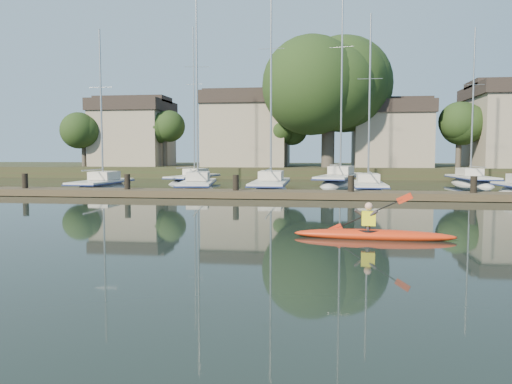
# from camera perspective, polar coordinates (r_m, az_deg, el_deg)

# --- Properties ---
(ground) EXTENTS (160.00, 160.00, 0.00)m
(ground) POSITION_cam_1_polar(r_m,az_deg,el_deg) (12.25, 0.18, -6.63)
(ground) COLOR black
(ground) RESTS_ON ground
(kayak) EXTENTS (4.42, 1.04, 1.40)m
(kayak) POSITION_cam_1_polar(r_m,az_deg,el_deg) (14.15, 13.21, -4.54)
(kayak) COLOR #B61B0E
(kayak) RESTS_ON ground
(dock) EXTENTS (34.00, 2.00, 1.80)m
(dock) POSITION_cam_1_polar(r_m,az_deg,el_deg) (26.06, 4.19, -0.25)
(dock) COLOR #4B402B
(dock) RESTS_ON ground
(sailboat_0) EXTENTS (2.23, 7.25, 11.42)m
(sailboat_0) POSITION_cam_1_polar(r_m,az_deg,el_deg) (33.64, -17.21, -0.03)
(sailboat_0) COLOR silver
(sailboat_0) RESTS_ON ground
(sailboat_1) EXTENTS (3.21, 8.33, 13.29)m
(sailboat_1) POSITION_cam_1_polar(r_m,az_deg,el_deg) (31.56, -6.69, -0.14)
(sailboat_1) COLOR silver
(sailboat_1) RESTS_ON ground
(sailboat_2) EXTENTS (2.24, 9.13, 15.08)m
(sailboat_2) POSITION_cam_1_polar(r_m,az_deg,el_deg) (31.19, 1.66, -0.18)
(sailboat_2) COLOR silver
(sailboat_2) RESTS_ON ground
(sailboat_3) EXTENTS (2.02, 7.33, 11.78)m
(sailboat_3) POSITION_cam_1_polar(r_m,az_deg,el_deg) (30.89, 12.69, -0.31)
(sailboat_3) COLOR silver
(sailboat_3) RESTS_ON ground
(sailboat_5) EXTENTS (3.48, 8.33, 13.44)m
(sailboat_5) POSITION_cam_1_polar(r_m,az_deg,el_deg) (40.47, -7.16, 0.90)
(sailboat_5) COLOR silver
(sailboat_5) RESTS_ON ground
(sailboat_6) EXTENTS (4.55, 11.37, 17.69)m
(sailboat_6) POSITION_cam_1_polar(r_m,az_deg,el_deg) (38.72, 9.53, 0.65)
(sailboat_6) COLOR silver
(sailboat_6) RESTS_ON ground
(sailboat_7) EXTENTS (2.55, 8.10, 12.89)m
(sailboat_7) POSITION_cam_1_polar(r_m,az_deg,el_deg) (40.83, 23.36, 0.56)
(sailboat_7) COLOR silver
(sailboat_7) RESTS_ON ground
(shore) EXTENTS (90.00, 25.25, 12.75)m
(shore) POSITION_cam_1_polar(r_m,az_deg,el_deg) (52.22, 7.74, 5.43)
(shore) COLOR #25341A
(shore) RESTS_ON ground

